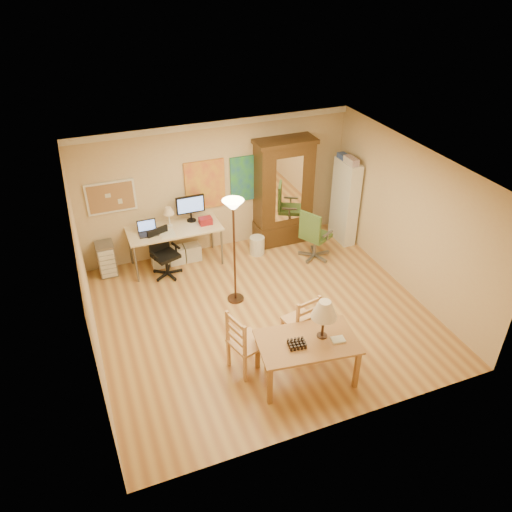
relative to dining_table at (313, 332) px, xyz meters
name	(u,v)px	position (x,y,z in m)	size (l,w,h in m)	color
floor	(264,314)	(-0.11, 1.57, -0.84)	(5.50, 5.50, 0.00)	#A56A3A
crown_molding	(215,124)	(-0.11, 4.03, 1.80)	(5.50, 0.08, 0.12)	white
corkboard	(111,197)	(-2.16, 4.04, 0.66)	(0.90, 0.04, 0.62)	#A36F4D
art_panel_left	(205,185)	(-0.36, 4.04, 0.61)	(0.80, 0.04, 1.00)	yellow
art_panel_right	(248,178)	(0.54, 4.04, 0.61)	(0.75, 0.04, 0.95)	#22608B
dining_table	(313,332)	(0.00, 0.00, 0.00)	(1.51, 1.03, 1.33)	brown
ladder_chair_back	(301,322)	(0.15, 0.66, -0.38)	(0.54, 0.52, 0.99)	tan
ladder_chair_left	(245,344)	(-0.85, 0.48, -0.35)	(0.58, 0.60, 1.05)	tan
torchiere_lamp	(234,222)	(-0.42, 2.16, 0.75)	(0.36, 0.36, 1.99)	#3F2519
computer_desk	(177,241)	(-1.09, 3.73, -0.34)	(1.79, 0.78, 1.35)	beige
office_chair_black	(166,263)	(-1.41, 3.41, -0.59)	(0.59, 0.59, 0.95)	black
office_chair_green	(314,245)	(1.52, 2.90, -0.55)	(0.67, 0.67, 1.09)	slate
drawer_cart	(107,259)	(-2.45, 3.84, -0.51)	(0.33, 0.40, 0.66)	slate
armoire	(283,199)	(1.22, 3.81, 0.14)	(1.22, 0.58, 2.25)	#34210E
bookshelf	(345,202)	(2.44, 3.37, 0.05)	(0.27, 0.71, 1.78)	white
wastebin	(257,245)	(0.51, 3.47, -0.65)	(0.31, 0.31, 0.38)	silver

